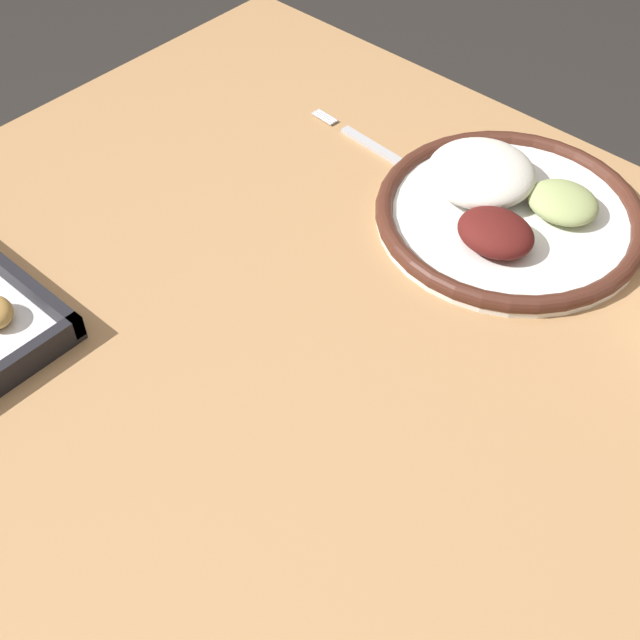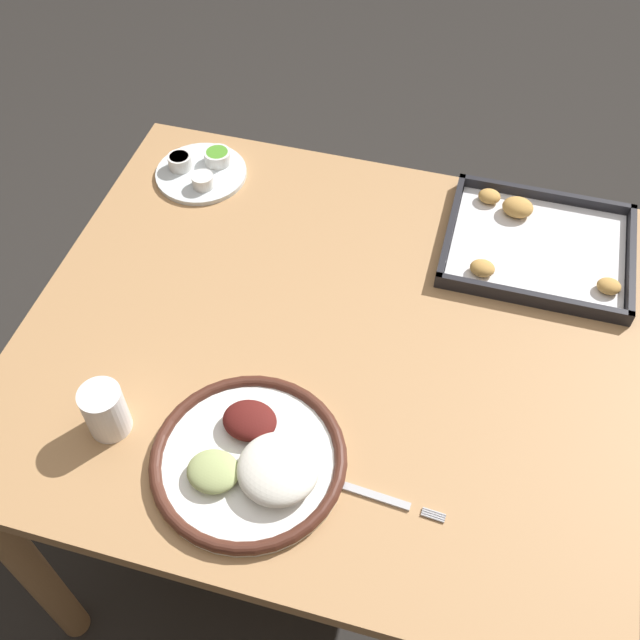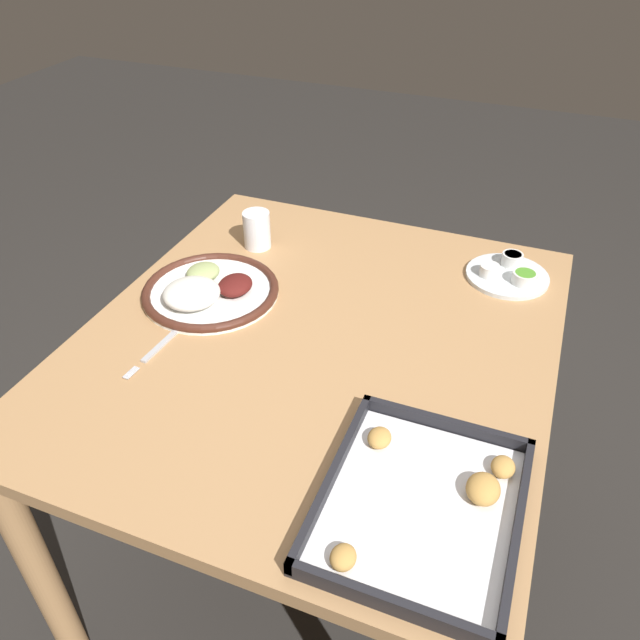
{
  "view_description": "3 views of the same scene",
  "coord_description": "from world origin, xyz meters",
  "px_view_note": "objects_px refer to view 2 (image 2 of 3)",
  "views": [
    {
      "loc": [
        -0.41,
        0.43,
        1.4
      ],
      "look_at": [
        -0.02,
        0.0,
        0.77
      ],
      "focal_mm": 50.0,
      "sensor_mm": 36.0,
      "label": 1
    },
    {
      "loc": [
        0.2,
        -0.77,
        1.77
      ],
      "look_at": [
        -0.02,
        0.0,
        0.77
      ],
      "focal_mm": 42.0,
      "sensor_mm": 36.0,
      "label": 2
    },
    {
      "loc": [
        0.92,
        0.37,
        1.52
      ],
      "look_at": [
        -0.02,
        0.0,
        0.77
      ],
      "focal_mm": 35.0,
      "sensor_mm": 36.0,
      "label": 3
    }
  ],
  "objects_px": {
    "dinner_plate": "(252,459)",
    "drinking_cup": "(105,410)",
    "fork": "(372,495)",
    "baking_tray": "(535,244)",
    "saucer_plate": "(201,170)"
  },
  "relations": [
    {
      "from": "saucer_plate",
      "to": "baking_tray",
      "type": "relative_size",
      "value": 0.54
    },
    {
      "from": "dinner_plate",
      "to": "drinking_cup",
      "type": "bearing_deg",
      "value": 179.01
    },
    {
      "from": "saucer_plate",
      "to": "dinner_plate",
      "type": "bearing_deg",
      "value": -62.43
    },
    {
      "from": "baking_tray",
      "to": "drinking_cup",
      "type": "height_order",
      "value": "drinking_cup"
    },
    {
      "from": "dinner_plate",
      "to": "drinking_cup",
      "type": "relative_size",
      "value": 3.27
    },
    {
      "from": "drinking_cup",
      "to": "fork",
      "type": "bearing_deg",
      "value": -0.83
    },
    {
      "from": "saucer_plate",
      "to": "drinking_cup",
      "type": "xyz_separation_m",
      "value": [
        0.08,
        -0.6,
        0.03
      ]
    },
    {
      "from": "dinner_plate",
      "to": "saucer_plate",
      "type": "height_order",
      "value": "dinner_plate"
    },
    {
      "from": "dinner_plate",
      "to": "baking_tray",
      "type": "relative_size",
      "value": 0.87
    },
    {
      "from": "saucer_plate",
      "to": "drinking_cup",
      "type": "distance_m",
      "value": 0.61
    },
    {
      "from": "saucer_plate",
      "to": "baking_tray",
      "type": "height_order",
      "value": "baking_tray"
    },
    {
      "from": "saucer_plate",
      "to": "drinking_cup",
      "type": "bearing_deg",
      "value": -82.48
    },
    {
      "from": "fork",
      "to": "drinking_cup",
      "type": "bearing_deg",
      "value": -176.65
    },
    {
      "from": "fork",
      "to": "drinking_cup",
      "type": "height_order",
      "value": "drinking_cup"
    },
    {
      "from": "fork",
      "to": "baking_tray",
      "type": "height_order",
      "value": "baking_tray"
    }
  ]
}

